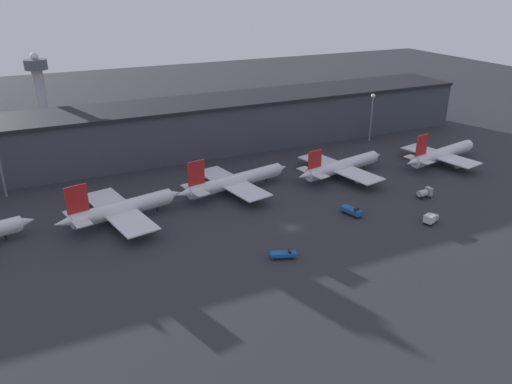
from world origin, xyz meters
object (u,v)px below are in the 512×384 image
Objects in this scene: service_vehicle_0 at (283,254)px; service_vehicle_3 at (431,218)px; airplane_2 at (235,181)px; service_vehicle_1 at (425,193)px; airplane_3 at (342,166)px; control_tower at (40,93)px; airplane_4 at (442,154)px; service_vehicle_2 at (352,211)px; airplane_1 at (122,209)px.

service_vehicle_3 is at bearing 19.59° from service_vehicle_0.
service_vehicle_1 is at bearing -41.69° from airplane_2.
service_vehicle_1 is at bearing 33.95° from service_vehicle_0.
control_tower is at bearing 126.42° from airplane_3.
control_tower reaches higher than service_vehicle_3.
service_vehicle_3 is (-40.34, -37.89, -2.28)m from airplane_4.
service_vehicle_3 is at bearing -123.61° from service_vehicle_1.
service_vehicle_0 is 48.24m from service_vehicle_3.
service_vehicle_2 is 22.76m from service_vehicle_3.
airplane_4 is 55.39m from service_vehicle_3.
airplane_4 is 6.10× the size of service_vehicle_0.
airplane_3 reaches higher than service_vehicle_3.
airplane_4 is 96.12m from service_vehicle_0.
airplane_3 reaches higher than service_vehicle_0.
control_tower is (-78.32, 111.95, 21.38)m from service_vehicle_2.
service_vehicle_0 is (-88.57, -37.23, -2.75)m from airplane_4.
airplane_1 is 5.57× the size of service_vehicle_0.
airplane_3 is (40.46, -3.04, -0.00)m from airplane_2.
service_vehicle_2 is at bearing -63.33° from airplane_2.
airplane_2 reaches higher than service_vehicle_1.
service_vehicle_2 is (-28.98, -0.56, -0.43)m from service_vehicle_1.
control_tower reaches higher than service_vehicle_1.
control_tower is (-93.63, 83.42, 18.98)m from airplane_3.
airplane_3 is at bearing 63.03° from service_vehicle_0.
service_vehicle_0 is 1.47× the size of service_vehicle_1.
service_vehicle_3 reaches higher than service_vehicle_0.
service_vehicle_3 is 0.13× the size of control_tower.
airplane_1 is 96.08m from service_vehicle_1.
service_vehicle_1 is (59.68, 14.41, 0.64)m from service_vehicle_0.
airplane_2 is 6.03× the size of service_vehicle_2.
service_vehicle_1 is 28.99m from service_vehicle_2.
control_tower is (-47.62, 125.80, 21.59)m from service_vehicle_0.
airplane_3 is 5.92× the size of service_vehicle_0.
service_vehicle_0 is 0.18× the size of control_tower.
service_vehicle_1 is 0.92× the size of service_vehicle_3.
airplane_1 is 90.57m from service_vehicle_3.
airplane_3 is at bearing -41.70° from control_tower.
airplane_4 is at bearing 43.18° from service_vehicle_0.
service_vehicle_1 is (13.67, -27.97, -1.97)m from airplane_3.
airplane_4 is (121.77, -1.69, -0.03)m from airplane_1.
airplane_1 reaches higher than service_vehicle_1.
airplane_2 reaches higher than service_vehicle_2.
airplane_2 is 45.84m from service_vehicle_0.
service_vehicle_2 is at bearing 121.35° from service_vehicle_3.
airplane_2 is 62.85m from service_vehicle_3.
service_vehicle_2 is at bearing -169.88° from airplane_4.
control_tower is at bearing 111.61° from airplane_2.
airplane_4 is 163.55m from control_tower.
airplane_1 reaches higher than airplane_2.
airplane_2 is 83.42m from airplane_4.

